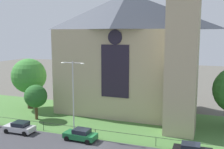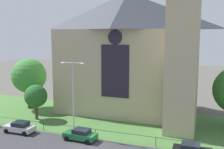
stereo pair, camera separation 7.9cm
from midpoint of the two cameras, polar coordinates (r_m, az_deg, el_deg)
The scene contains 9 objects.
ground at distance 43.27m, azimuth 1.20°, elevation -9.51°, with size 160.00×160.00×0.00m, color #56544C.
grass_verge at distance 41.48m, azimuth 0.27°, elevation -10.32°, with size 120.00×20.00×0.01m, color #477538.
church_building at distance 46.24m, azimuth 3.87°, elevation 4.65°, with size 23.20×16.20×26.00m.
iron_railing at distance 36.50m, azimuth -3.39°, elevation -11.42°, with size 31.64×0.07×1.13m.
tree_left_far at distance 51.17m, azimuth -16.67°, elevation -0.31°, with size 6.13×6.13×8.96m.
tree_left_near at distance 44.66m, azimuth -15.38°, elevation -4.34°, with size 3.55×3.55×5.49m.
streetlamp_near at distance 36.30m, azimuth -7.96°, elevation -3.15°, with size 3.37×0.26×9.85m.
parked_car_silver at distance 40.24m, azimuth -18.44°, elevation -10.27°, with size 4.22×2.05×1.51m.
parked_car_green at distance 35.88m, azimuth -6.44°, elevation -12.21°, with size 4.27×2.17×1.51m.
Camera 2 is at (13.55, -28.80, 13.52)m, focal length 44.37 mm.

